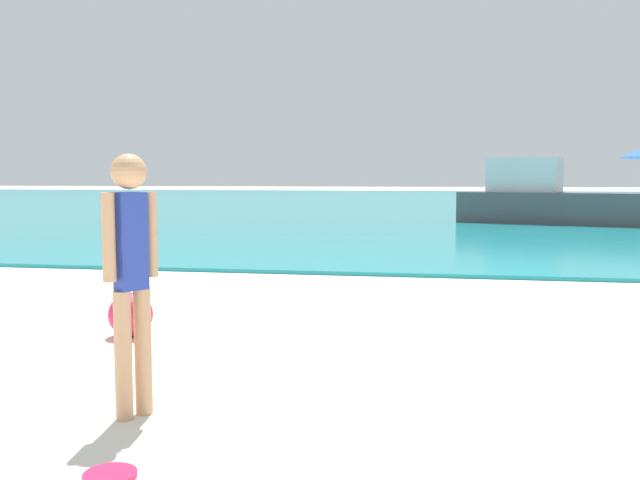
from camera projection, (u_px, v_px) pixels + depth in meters
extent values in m
cube|color=teal|center=(425.00, 201.00, 39.26)|extent=(160.00, 60.00, 0.06)
cylinder|color=tan|center=(143.00, 351.00, 4.11)|extent=(0.10, 0.10, 0.76)
cylinder|color=tan|center=(123.00, 356.00, 4.01)|extent=(0.10, 0.10, 0.76)
cube|color=#233899|center=(130.00, 241.00, 4.00)|extent=(0.18, 0.20, 0.57)
sphere|color=tan|center=(129.00, 172.00, 3.96)|extent=(0.21, 0.21, 0.21)
cylinder|color=tan|center=(151.00, 234.00, 4.10)|extent=(0.08, 0.08, 0.50)
cylinder|color=tan|center=(109.00, 237.00, 3.89)|extent=(0.08, 0.08, 0.50)
cylinder|color=#E51E4C|center=(110.00, 475.00, 3.25)|extent=(0.25, 0.25, 0.03)
cube|color=#4C4C51|center=(559.00, 208.00, 20.27)|extent=(5.95, 3.47, 0.91)
cube|color=silver|center=(525.00, 175.00, 20.66)|extent=(2.33, 1.83, 1.02)
sphere|color=#E51E4C|center=(131.00, 314.00, 6.13)|extent=(0.39, 0.39, 0.39)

